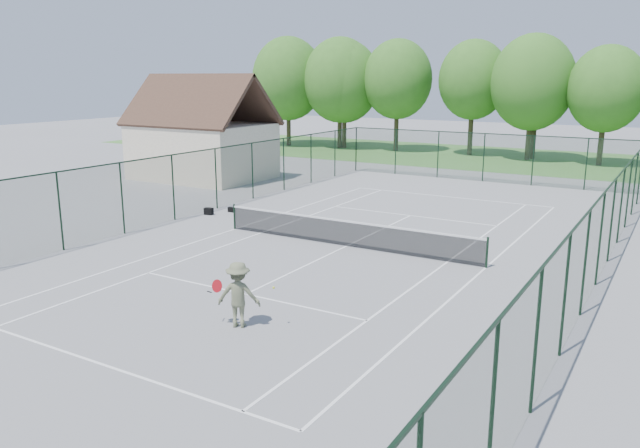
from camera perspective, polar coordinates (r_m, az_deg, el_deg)
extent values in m
plane|color=gray|center=(24.32, 2.42, -2.05)|extent=(140.00, 140.00, 0.00)
cube|color=#4D8739|center=(52.24, 18.38, 5.58)|extent=(80.00, 16.00, 0.01)
cube|color=white|center=(34.97, 11.75, 2.44)|extent=(10.97, 0.08, 0.01)
cube|color=white|center=(15.55, -19.45, -11.95)|extent=(10.97, 0.08, 0.01)
cube|color=white|center=(29.94, 8.27, 0.77)|extent=(8.23, 0.08, 0.01)
cube|color=white|center=(19.18, -6.79, -6.39)|extent=(8.23, 0.08, 0.01)
cube|color=white|center=(22.34, 14.91, -3.88)|extent=(0.08, 23.77, 0.01)
cube|color=white|center=(27.26, -7.77, -0.45)|extent=(0.08, 23.77, 0.01)
cube|color=white|center=(22.73, 11.59, -3.41)|extent=(0.08, 23.77, 0.01)
cube|color=white|center=(26.45, -5.44, -0.82)|extent=(0.08, 23.77, 0.01)
cube|color=white|center=(24.31, 2.42, -2.04)|extent=(0.08, 12.80, 0.01)
cylinder|color=black|center=(27.15, -7.83, 0.67)|extent=(0.08, 0.08, 1.10)
cylinder|color=black|center=(22.19, 15.03, -2.54)|extent=(0.08, 0.08, 1.10)
cube|color=black|center=(24.19, 2.43, -0.90)|extent=(11.00, 0.02, 0.96)
cube|color=white|center=(24.07, 2.44, 0.25)|extent=(11.00, 0.05, 0.07)
cube|color=#1D3B27|center=(40.51, 14.73, 5.89)|extent=(18.00, 0.02, 3.00)
cube|color=#1D3B27|center=(21.33, 24.24, -1.27)|extent=(0.02, 36.00, 3.00)
cube|color=#1D3B27|center=(29.25, -13.27, 3.25)|extent=(0.02, 36.00, 3.00)
cube|color=black|center=(40.35, 14.86, 8.00)|extent=(18.00, 0.05, 0.05)
cube|color=black|center=(21.03, 24.62, 2.69)|extent=(0.05, 36.00, 0.05)
cube|color=black|center=(29.03, -13.43, 6.16)|extent=(0.05, 36.00, 0.05)
cube|color=#F4E5C4|center=(41.19, -10.69, 6.57)|extent=(8.00, 6.00, 3.50)
cube|color=#4C3325|center=(42.08, -9.51, 11.19)|extent=(8.60, 3.27, 3.27)
cube|color=#4C3325|center=(39.83, -12.34, 10.96)|extent=(8.60, 3.27, 3.27)
cylinder|color=#3F3321|center=(57.85, 2.24, 9.03)|extent=(0.40, 0.40, 4.20)
ellipsoid|color=#407D28|center=(57.68, 2.27, 12.89)|extent=(6.40, 6.40, 7.40)
cylinder|color=#3F3321|center=(52.03, 18.55, 7.87)|extent=(0.40, 0.40, 4.20)
ellipsoid|color=#407D28|center=(51.85, 18.88, 12.16)|extent=(6.40, 6.40, 7.40)
cube|color=black|center=(30.26, -10.14, 1.15)|extent=(0.46, 0.34, 0.33)
cube|color=black|center=(30.69, -8.12, 1.31)|extent=(0.32, 0.21, 0.24)
imported|color=#676C4D|center=(16.56, -7.46, -6.41)|extent=(1.31, 1.06, 1.76)
sphere|color=yellow|center=(16.31, -4.26, -5.82)|extent=(0.07, 0.07, 0.07)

